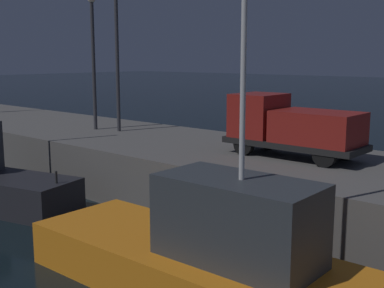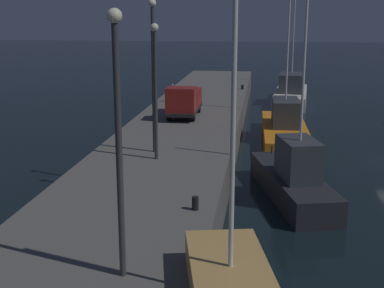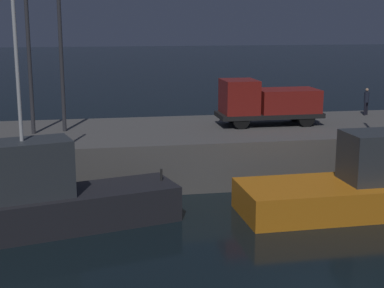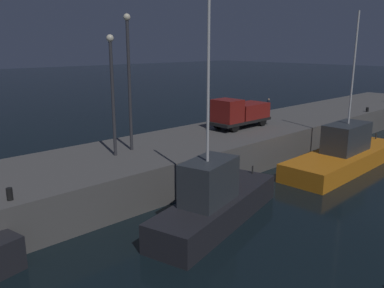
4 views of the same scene
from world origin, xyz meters
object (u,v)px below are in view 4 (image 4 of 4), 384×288
Objects in this scene: fishing_boat_white at (344,154)px; utility_truck at (240,113)px; lamp_post_central at (129,74)px; bollard_central at (10,194)px; dockworker at (268,106)px; bollard_east at (367,110)px; fishing_boat_orange at (215,202)px; lamp_post_east at (112,86)px.

utility_truck is (-3.06, 7.92, 2.59)m from fishing_boat_white.
lamp_post_central reaches higher than bollard_central.
bollard_central is (-26.89, -5.54, -0.64)m from dockworker.
utility_truck is at bearing 111.11° from fishing_boat_white.
utility_truck is at bearing 166.45° from bollard_east.
bollard_central is 35.96m from bollard_east.
fishing_boat_white is 22.79× the size of bollard_central.
utility_truck is at bearing -163.14° from dockworker.
utility_truck is 16.49m from bollard_east.
bollard_east is at bearing 8.50° from fishing_boat_orange.
fishing_boat_white is 1.51× the size of lamp_post_central.
lamp_post_east is 0.85× the size of lamp_post_central.
bollard_central is at bearing -168.35° from dockworker.
lamp_post_central is (0.41, 8.05, 6.20)m from fishing_boat_orange.
fishing_boat_orange reaches higher than lamp_post_central.
dockworker is (3.87, 10.02, 2.25)m from fishing_boat_white.
dockworker is (18.19, 10.03, 2.12)m from fishing_boat_orange.
fishing_boat_orange is at bearing -81.64° from lamp_post_east.
utility_truck reaches higher than bollard_east.
bollard_east is at bearing -33.30° from dockworker.
fishing_boat_white reaches higher than bollard_central.
dockworker is (17.78, 1.98, -4.08)m from lamp_post_central.
fishing_boat_orange is 10.17m from lamp_post_central.
fishing_boat_white is 28.41× the size of bollard_east.
lamp_post_central is (1.53, 0.42, 0.66)m from lamp_post_east.
bollard_central is (-19.96, -3.44, -0.98)m from utility_truck.
utility_truck is at bearing 35.15° from fishing_boat_orange.
bollard_east is (9.07, -5.96, -0.70)m from dockworker.
utility_truck is (12.38, 0.29, -3.08)m from lamp_post_east.
fishing_boat_white is at bearing -26.28° from lamp_post_east.
fishing_boat_orange is 6.85× the size of dockworker.
lamp_post_east is at bearing -164.74° from lamp_post_central.
utility_truck is 20.28m from bollard_central.
bollard_central is (-23.01, 4.47, 1.61)m from fishing_boat_white.
utility_truck is 7.25m from dockworker.
fishing_boat_white is 14.32m from fishing_boat_orange.
lamp_post_central is 18.35m from dockworker.
lamp_post_east is 1.29× the size of utility_truck.
dockworker reaches higher than bollard_central.
bollard_east is at bearing -13.55° from utility_truck.
lamp_post_central is at bearing 21.40° from bollard_central.
lamp_post_central is 1.52× the size of utility_truck.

